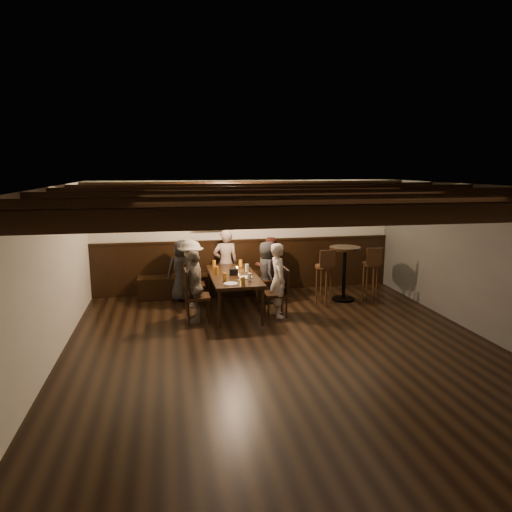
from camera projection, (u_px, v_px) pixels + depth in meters
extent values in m
plane|color=black|center=(286.00, 351.00, 6.72)|extent=(7.00, 7.00, 0.00)
plane|color=black|center=(289.00, 187.00, 6.26)|extent=(7.00, 7.00, 0.00)
plane|color=silver|center=(246.00, 236.00, 9.86)|extent=(6.50, 0.00, 6.50)
plane|color=#4B4B49|center=(489.00, 263.00, 7.10)|extent=(0.00, 7.00, 7.00)
plane|color=silver|center=(44.00, 283.00, 5.88)|extent=(0.00, 7.00, 7.00)
cube|color=black|center=(246.00, 266.00, 9.95)|extent=(6.50, 0.08, 1.10)
cube|color=black|center=(211.00, 285.00, 9.61)|extent=(3.00, 0.45, 0.45)
cube|color=black|center=(209.00, 212.00, 9.51)|extent=(0.62, 0.12, 0.72)
cube|color=black|center=(209.00, 212.00, 9.45)|extent=(0.50, 0.02, 0.58)
cube|color=black|center=(387.00, 215.00, 3.49)|extent=(6.50, 0.10, 0.16)
cube|color=black|center=(333.00, 203.00, 4.60)|extent=(6.50, 0.10, 0.16)
cube|color=black|center=(300.00, 196.00, 5.72)|extent=(6.50, 0.10, 0.16)
cube|color=black|center=(278.00, 191.00, 6.84)|extent=(6.50, 0.10, 0.16)
cube|color=black|center=(263.00, 188.00, 7.96)|extent=(6.50, 0.10, 0.16)
cube|color=black|center=(251.00, 185.00, 9.07)|extent=(6.50, 0.10, 0.16)
sphere|color=#FFE099|center=(107.00, 193.00, 8.56)|extent=(0.07, 0.07, 0.07)
sphere|color=#FFE099|center=(181.00, 192.00, 8.82)|extent=(0.07, 0.07, 0.07)
sphere|color=#FFE099|center=(251.00, 192.00, 9.08)|extent=(0.07, 0.07, 0.07)
sphere|color=#FFE099|center=(317.00, 191.00, 9.33)|extent=(0.07, 0.07, 0.07)
sphere|color=#FFE099|center=(379.00, 190.00, 9.59)|extent=(0.07, 0.07, 0.07)
cube|color=black|center=(233.00, 276.00, 8.47)|extent=(0.86, 1.90, 0.06)
cylinder|color=black|center=(220.00, 310.00, 7.62)|extent=(0.06, 0.06, 0.65)
cylinder|color=black|center=(209.00, 284.00, 9.32)|extent=(0.06, 0.06, 0.65)
cylinder|color=black|center=(263.00, 307.00, 7.76)|extent=(0.06, 0.06, 0.65)
cylinder|color=black|center=(245.00, 282.00, 9.47)|extent=(0.06, 0.06, 0.65)
cube|color=black|center=(194.00, 285.00, 8.82)|extent=(0.41, 0.41, 0.05)
cube|color=black|center=(184.00, 273.00, 8.74)|extent=(0.04, 0.41, 0.45)
cube|color=black|center=(198.00, 297.00, 7.95)|extent=(0.43, 0.43, 0.05)
cube|color=black|center=(186.00, 283.00, 7.86)|extent=(0.04, 0.43, 0.47)
cube|color=black|center=(265.00, 280.00, 9.09)|extent=(0.44, 0.44, 0.05)
cube|color=black|center=(274.00, 267.00, 9.08)|extent=(0.05, 0.44, 0.48)
cube|color=black|center=(275.00, 294.00, 8.23)|extent=(0.41, 0.41, 0.05)
cube|color=black|center=(285.00, 280.00, 8.22)|extent=(0.04, 0.40, 0.44)
imported|color=#262628|center=(182.00, 270.00, 9.18)|extent=(0.61, 0.40, 1.25)
imported|color=gray|center=(226.00, 263.00, 9.48)|extent=(0.52, 0.34, 1.41)
imported|color=#50241B|center=(269.00, 267.00, 9.53)|extent=(0.61, 0.48, 1.25)
imported|color=gray|center=(191.00, 274.00, 8.77)|extent=(0.49, 0.85, 1.31)
imported|color=gray|center=(194.00, 286.00, 7.90)|extent=(0.32, 0.75, 1.27)
imported|color=#252528|center=(267.00, 272.00, 9.07)|extent=(0.40, 0.61, 1.23)
imported|color=#BDAFA0|center=(278.00, 280.00, 8.19)|extent=(0.33, 0.49, 1.34)
cylinder|color=#BF7219|center=(214.00, 264.00, 9.07)|extent=(0.07, 0.07, 0.14)
cylinder|color=#BF7219|center=(241.00, 263.00, 9.13)|extent=(0.07, 0.07, 0.14)
cylinder|color=#BF7219|center=(216.00, 270.00, 8.49)|extent=(0.07, 0.07, 0.14)
cylinder|color=silver|center=(247.00, 268.00, 8.71)|extent=(0.07, 0.07, 0.14)
cylinder|color=#BF7219|center=(225.00, 277.00, 7.98)|extent=(0.07, 0.07, 0.14)
cylinder|color=silver|center=(249.00, 277.00, 7.97)|extent=(0.07, 0.07, 0.14)
cylinder|color=#BF7219|center=(243.00, 281.00, 7.70)|extent=(0.07, 0.07, 0.14)
cylinder|color=white|center=(231.00, 284.00, 7.77)|extent=(0.24, 0.24, 0.01)
cylinder|color=white|center=(246.00, 277.00, 8.21)|extent=(0.24, 0.24, 0.01)
cube|color=black|center=(234.00, 272.00, 8.41)|extent=(0.15, 0.10, 0.12)
cylinder|color=beige|center=(237.00, 269.00, 8.78)|extent=(0.05, 0.05, 0.05)
cylinder|color=black|center=(343.00, 299.00, 9.31)|extent=(0.46, 0.46, 0.04)
cylinder|color=black|center=(344.00, 274.00, 9.21)|extent=(0.07, 0.07, 1.04)
cylinder|color=black|center=(345.00, 248.00, 9.11)|extent=(0.62, 0.62, 0.05)
cylinder|color=#321A10|center=(324.00, 266.00, 8.88)|extent=(0.35, 0.35, 0.05)
cube|color=#321A10|center=(328.00, 259.00, 8.68)|extent=(0.31, 0.04, 0.33)
cylinder|color=#321A10|center=(371.00, 264.00, 9.11)|extent=(0.35, 0.35, 0.05)
cube|color=#321A10|center=(374.00, 256.00, 8.92)|extent=(0.31, 0.06, 0.33)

